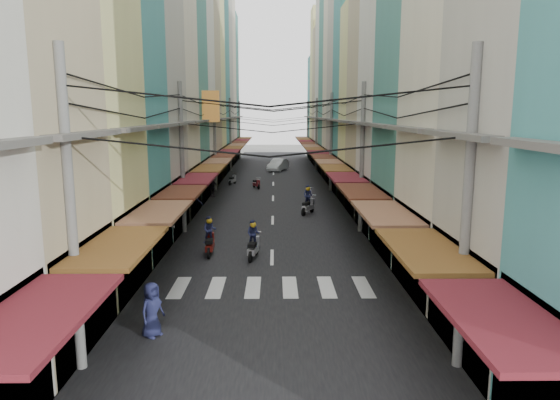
{
  "coord_description": "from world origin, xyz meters",
  "views": [
    {
      "loc": [
        0.13,
        -24.08,
        6.56
      ],
      "look_at": [
        0.42,
        3.06,
        1.8
      ],
      "focal_mm": 32.0,
      "sensor_mm": 36.0,
      "label": 1
    }
  ],
  "objects": [
    {
      "name": "building_row_right",
      "position": [
        7.92,
        16.45,
        9.41
      ],
      "size": [
        7.8,
        68.98,
        22.59
      ],
      "color": "teal",
      "rests_on": "ground"
    },
    {
      "name": "moving_scooters",
      "position": [
        -0.37,
        5.92,
        0.53
      ],
      "size": [
        6.73,
        25.39,
        1.89
      ],
      "color": "black",
      "rests_on": "ground"
    },
    {
      "name": "traffic_sign",
      "position": [
        5.26,
        -2.77,
        2.18
      ],
      "size": [
        0.1,
        0.65,
        2.99
      ],
      "color": "slate",
      "rests_on": "ground"
    },
    {
      "name": "pedestrians",
      "position": [
        -3.31,
        3.01,
        1.04
      ],
      "size": [
        12.37,
        25.84,
        2.19
      ],
      "color": "black",
      "rests_on": "ground"
    },
    {
      "name": "road",
      "position": [
        0.0,
        20.0,
        0.01
      ],
      "size": [
        10.0,
        80.0,
        0.02
      ],
      "primitive_type": "cube",
      "color": "black",
      "rests_on": "ground"
    },
    {
      "name": "utility_poles",
      "position": [
        0.0,
        15.01,
        6.59
      ],
      "size": [
        10.2,
        66.13,
        8.2
      ],
      "color": "slate",
      "rests_on": "ground"
    },
    {
      "name": "ground",
      "position": [
        0.0,
        0.0,
        0.0
      ],
      "size": [
        160.0,
        160.0,
        0.0
      ],
      "primitive_type": "plane",
      "color": "slate",
      "rests_on": "ground"
    },
    {
      "name": "market_umbrella",
      "position": [
        6.54,
        -4.89,
        2.17
      ],
      "size": [
        2.34,
        2.34,
        2.47
      ],
      "color": "#B2B2B7",
      "rests_on": "ground"
    },
    {
      "name": "bicycle",
      "position": [
        5.93,
        -0.31,
        0.0
      ],
      "size": [
        1.85,
        1.13,
        1.19
      ],
      "primitive_type": "imported",
      "rotation": [
        0.0,
        0.0,
        1.27
      ],
      "color": "black",
      "rests_on": "ground"
    },
    {
      "name": "crosswalk",
      "position": [
        -0.0,
        -6.0,
        0.03
      ],
      "size": [
        7.55,
        2.4,
        0.01
      ],
      "color": "silver",
      "rests_on": "ground"
    },
    {
      "name": "white_car",
      "position": [
        0.51,
        32.7,
        0.0
      ],
      "size": [
        5.09,
        3.25,
        1.68
      ],
      "primitive_type": "imported",
      "rotation": [
        0.0,
        0.0,
        -0.32
      ],
      "color": "white",
      "rests_on": "ground"
    },
    {
      "name": "sidewalk_right",
      "position": [
        6.5,
        20.0,
        0.03
      ],
      "size": [
        3.0,
        80.0,
        0.06
      ],
      "primitive_type": "cube",
      "color": "slate",
      "rests_on": "ground"
    },
    {
      "name": "building_row_left",
      "position": [
        -7.92,
        16.56,
        9.78
      ],
      "size": [
        7.8,
        67.67,
        23.7
      ],
      "color": "silver",
      "rests_on": "ground"
    },
    {
      "name": "sidewalk_left",
      "position": [
        -6.5,
        20.0,
        0.03
      ],
      "size": [
        3.0,
        80.0,
        0.06
      ],
      "primitive_type": "cube",
      "color": "slate",
      "rests_on": "ground"
    },
    {
      "name": "parked_scooters",
      "position": [
        4.14,
        -3.37,
        0.48
      ],
      "size": [
        13.18,
        11.82,
        1.0
      ],
      "color": "black",
      "rests_on": "ground"
    }
  ]
}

